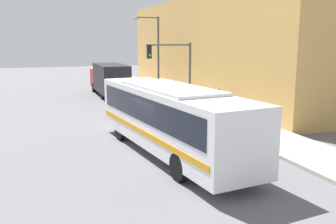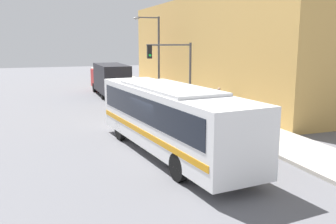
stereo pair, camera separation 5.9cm
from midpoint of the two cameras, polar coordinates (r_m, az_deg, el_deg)
ground_plane at (r=16.57m, az=-0.80°, el=-6.62°), size 120.00×120.00×0.00m
sidewalk at (r=37.02m, az=-1.96°, el=3.23°), size 3.09×70.00×0.16m
building_facade at (r=35.21m, az=6.91°, el=9.74°), size 6.00×31.11×8.69m
city_bus at (r=16.24m, az=0.13°, el=-0.49°), size 3.75×11.09×3.06m
delivery_truck at (r=34.66m, az=-9.02°, el=5.09°), size 2.30×8.40×2.89m
fire_hydrant at (r=21.24m, az=9.53°, el=-1.33°), size 0.26×0.35×0.77m
traffic_light_pole at (r=26.14m, az=0.87°, el=7.39°), size 3.28×0.35×4.66m
street_lamp at (r=33.45m, az=-2.04°, el=9.58°), size 2.37×0.28×6.86m
pedestrian_near_corner at (r=25.51m, az=7.64°, el=1.86°), size 0.34×0.34×1.71m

